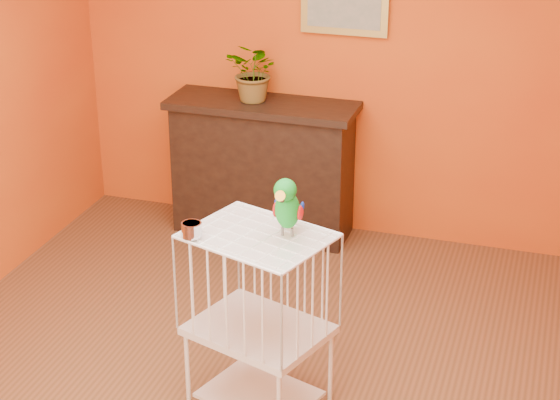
% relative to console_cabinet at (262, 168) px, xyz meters
% --- Properties ---
extents(ground, '(4.50, 4.50, 0.00)m').
position_rel_console_cabinet_xyz_m(ground, '(0.54, -2.01, -0.51)').
color(ground, brown).
rests_on(ground, ground).
extents(room_shell, '(4.50, 4.50, 4.50)m').
position_rel_console_cabinet_xyz_m(room_shell, '(0.54, -2.01, 1.07)').
color(room_shell, '#CC5413').
rests_on(room_shell, ground).
extents(console_cabinet, '(1.37, 0.49, 1.02)m').
position_rel_console_cabinet_xyz_m(console_cabinet, '(0.00, 0.00, 0.00)').
color(console_cabinet, black).
rests_on(console_cabinet, ground).
extents(potted_plant, '(0.49, 0.52, 0.34)m').
position_rel_console_cabinet_xyz_m(potted_plant, '(-0.05, 0.04, 0.68)').
color(potted_plant, '#26722D').
rests_on(potted_plant, console_cabinet).
extents(birdcage, '(0.80, 0.70, 1.04)m').
position_rel_console_cabinet_xyz_m(birdcage, '(0.69, -2.10, 0.03)').
color(birdcage, silver).
rests_on(birdcage, ground).
extents(feed_cup, '(0.10, 0.10, 0.07)m').
position_rel_console_cabinet_xyz_m(feed_cup, '(0.38, -2.22, 0.57)').
color(feed_cup, silver).
rests_on(feed_cup, birdcage).
extents(parrot, '(0.15, 0.28, 0.32)m').
position_rel_console_cabinet_xyz_m(parrot, '(0.83, -2.06, 0.69)').
color(parrot, '#59544C').
rests_on(parrot, birdcage).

